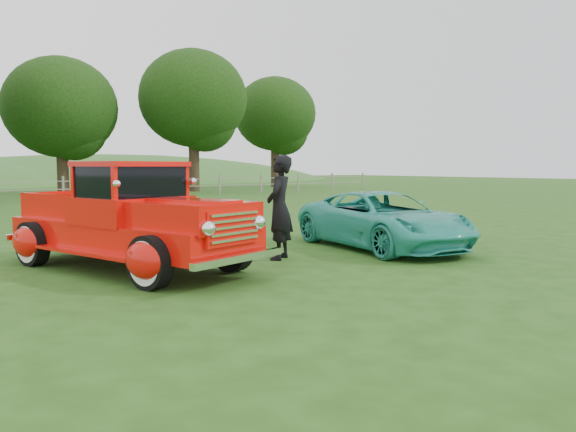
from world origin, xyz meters
TOP-DOWN VIEW (x-y plane):
  - ground at (0.00, 0.00)m, footprint 140.00×140.00m
  - tree_near_east at (5.00, 29.00)m, footprint 6.80×6.80m
  - tree_mid_east at (13.00, 27.00)m, footprint 7.20×7.20m
  - tree_far_east at (22.00, 30.00)m, footprint 6.60×6.60m
  - red_pickup at (-1.63, 1.99)m, footprint 3.15×5.27m
  - teal_sedan at (3.43, 1.03)m, footprint 2.67×4.52m
  - man at (0.91, 1.25)m, footprint 0.83×0.78m

SIDE VIEW (x-z plane):
  - ground at x=0.00m, z-range 0.00..0.00m
  - teal_sedan at x=3.43m, z-range 0.00..1.18m
  - red_pickup at x=-1.63m, z-range -0.09..1.69m
  - man at x=0.91m, z-range 0.00..1.91m
  - tree_near_east at x=5.00m, z-range 1.08..9.41m
  - tree_far_east at x=22.00m, z-range 1.43..10.29m
  - tree_mid_east at x=13.00m, z-range 1.45..10.89m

